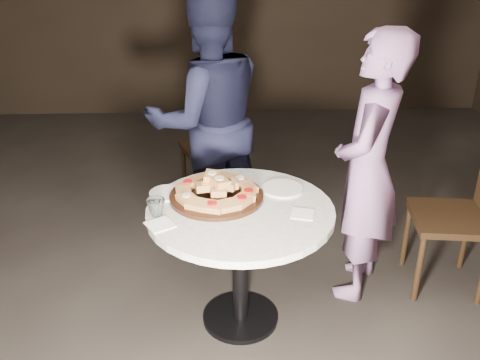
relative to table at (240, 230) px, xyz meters
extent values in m
plane|color=black|center=(-0.11, 0.08, -0.57)|extent=(7.00, 7.00, 0.00)
cylinder|color=black|center=(0.00, 0.00, -0.56)|extent=(0.49, 0.49, 0.03)
cylinder|color=black|center=(0.00, 0.00, -0.22)|extent=(0.10, 0.10, 0.65)
cylinder|color=silver|center=(0.00, 0.00, 0.11)|extent=(1.12, 1.12, 0.04)
cylinder|color=black|center=(-0.12, 0.11, 0.14)|extent=(0.57, 0.57, 0.02)
cube|color=#B07944|center=(0.04, 0.07, 0.17)|extent=(0.09, 0.11, 0.05)
cylinder|color=red|center=(0.04, 0.07, 0.19)|extent=(0.05, 0.05, 0.01)
cube|color=#B07944|center=(0.04, 0.15, 0.17)|extent=(0.11, 0.13, 0.05)
cube|color=#B07944|center=(0.01, 0.22, 0.17)|extent=(0.13, 0.13, 0.05)
cylinder|color=beige|center=(0.01, 0.22, 0.19)|extent=(0.07, 0.07, 0.01)
cube|color=#B07944|center=(-0.06, 0.26, 0.17)|extent=(0.13, 0.12, 0.05)
cube|color=#B07944|center=(-0.14, 0.27, 0.17)|extent=(0.10, 0.08, 0.05)
cylinder|color=red|center=(-0.14, 0.27, 0.19)|extent=(0.05, 0.05, 0.01)
cube|color=#B07944|center=(-0.21, 0.25, 0.17)|extent=(0.13, 0.13, 0.05)
cube|color=#B07944|center=(-0.27, 0.19, 0.17)|extent=(0.13, 0.13, 0.05)
cylinder|color=red|center=(-0.27, 0.19, 0.19)|extent=(0.07, 0.07, 0.01)
cube|color=#B07944|center=(-0.29, 0.11, 0.17)|extent=(0.09, 0.11, 0.05)
cube|color=#B07944|center=(-0.27, 0.03, 0.17)|extent=(0.12, 0.13, 0.05)
cylinder|color=beige|center=(-0.27, 0.03, 0.19)|extent=(0.06, 0.06, 0.01)
cube|color=#B07944|center=(-0.21, -0.03, 0.17)|extent=(0.13, 0.12, 0.05)
cube|color=#B07944|center=(-0.14, -0.06, 0.17)|extent=(0.12, 0.11, 0.05)
cylinder|color=red|center=(-0.14, -0.06, 0.19)|extent=(0.06, 0.06, 0.01)
cube|color=#B07944|center=(-0.06, -0.05, 0.17)|extent=(0.12, 0.11, 0.05)
cube|color=#B07944|center=(0.01, 0.00, 0.17)|extent=(0.13, 0.13, 0.05)
cylinder|color=red|center=(0.01, 0.00, 0.19)|extent=(0.07, 0.07, 0.01)
cube|color=#B07944|center=(-0.07, 0.12, 0.20)|extent=(0.12, 0.10, 0.04)
cylinder|color=#2D6B1E|center=(-0.07, 0.12, 0.22)|extent=(0.06, 0.06, 0.01)
cube|color=#B07944|center=(-0.13, 0.16, 0.20)|extent=(0.13, 0.12, 0.04)
cylinder|color=beige|center=(-0.13, 0.16, 0.22)|extent=(0.07, 0.07, 0.01)
cube|color=#B07944|center=(-0.17, 0.10, 0.20)|extent=(0.11, 0.10, 0.04)
cylinder|color=orange|center=(-0.17, 0.10, 0.22)|extent=(0.06, 0.06, 0.01)
cube|color=#B07944|center=(-0.11, 0.06, 0.20)|extent=(0.09, 0.11, 0.04)
cylinder|color=red|center=(-0.11, 0.06, 0.22)|extent=(0.05, 0.05, 0.01)
cube|color=#B07944|center=(-0.07, 0.12, 0.20)|extent=(0.12, 0.11, 0.04)
cylinder|color=#2D6B1E|center=(-0.07, 0.12, 0.22)|extent=(0.06, 0.06, 0.01)
cube|color=#B07944|center=(-0.14, 0.14, 0.24)|extent=(0.09, 0.11, 0.04)
cylinder|color=beige|center=(-0.14, 0.14, 0.26)|extent=(0.05, 0.05, 0.01)
cube|color=#B07944|center=(-0.10, 0.08, 0.24)|extent=(0.12, 0.13, 0.04)
cylinder|color=beige|center=(-0.10, 0.08, 0.26)|extent=(0.06, 0.06, 0.01)
cylinder|color=white|center=(-0.38, 0.17, 0.14)|extent=(0.22, 0.22, 0.01)
cylinder|color=white|center=(0.23, 0.19, 0.14)|extent=(0.27, 0.27, 0.01)
imported|color=silver|center=(-0.41, -0.05, 0.17)|extent=(0.11, 0.11, 0.08)
cube|color=white|center=(-0.38, -0.15, 0.13)|extent=(0.16, 0.16, 0.01)
cube|color=white|center=(0.30, -0.08, 0.13)|extent=(0.13, 0.13, 0.01)
cube|color=black|center=(-0.17, 1.47, -0.16)|extent=(0.49, 0.49, 0.04)
cube|color=black|center=(-0.11, 1.29, 0.05)|extent=(0.38, 0.16, 0.41)
cylinder|color=black|center=(-0.07, 1.68, -0.37)|extent=(0.04, 0.04, 0.41)
cylinder|color=black|center=(-0.38, 1.57, -0.37)|extent=(0.04, 0.04, 0.41)
cylinder|color=black|center=(0.04, 1.37, -0.37)|extent=(0.04, 0.04, 0.41)
cylinder|color=black|center=(-0.27, 1.26, -0.37)|extent=(0.04, 0.04, 0.41)
cube|color=black|center=(1.22, 0.28, -0.12)|extent=(0.47, 0.47, 0.04)
cylinder|color=black|center=(1.06, 0.48, -0.35)|extent=(0.04, 0.04, 0.45)
cylinder|color=black|center=(1.02, 0.12, -0.35)|extent=(0.04, 0.04, 0.45)
cylinder|color=black|center=(1.42, 0.44, -0.35)|extent=(0.04, 0.04, 0.45)
imported|color=black|center=(-0.17, 0.91, 0.27)|extent=(0.96, 0.84, 1.68)
imported|color=#86679F|center=(0.71, 0.28, 0.19)|extent=(0.57, 0.66, 1.53)
camera|label=1|loc=(-0.11, -2.32, 1.42)|focal=40.00mm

